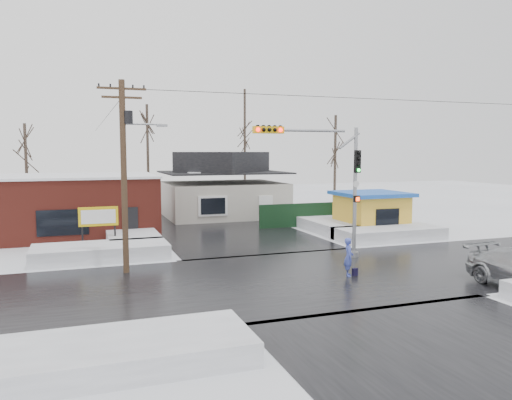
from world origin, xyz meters
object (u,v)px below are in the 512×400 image
object	(u,v)px
traffic_signal	(330,174)
kiosk	(371,212)
marquee_sign	(98,218)
utility_pole	(125,165)
pedestrian	(349,257)

from	to	relation	value
traffic_signal	kiosk	distance (m)	10.43
marquee_sign	kiosk	xyz separation A→B (m)	(18.50, 0.50, -0.46)
traffic_signal	kiosk	world-z (taller)	traffic_signal
utility_pole	pedestrian	xyz separation A→B (m)	(9.53, -4.08, -4.23)
marquee_sign	kiosk	size ratio (longest dim) A/B	0.55
utility_pole	traffic_signal	bearing A→B (deg)	-2.95
traffic_signal	utility_pole	xyz separation A→B (m)	(-10.36, 0.53, 0.57)
kiosk	utility_pole	bearing A→B (deg)	-159.56
kiosk	pedestrian	size ratio (longest dim) A/B	2.60
pedestrian	traffic_signal	bearing A→B (deg)	11.05
utility_pole	kiosk	xyz separation A→B (m)	(17.43, 6.49, -3.65)
marquee_sign	kiosk	world-z (taller)	kiosk
marquee_sign	pedestrian	size ratio (longest dim) A/B	1.44
utility_pole	pedestrian	size ratio (longest dim) A/B	5.10
utility_pole	pedestrian	world-z (taller)	utility_pole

